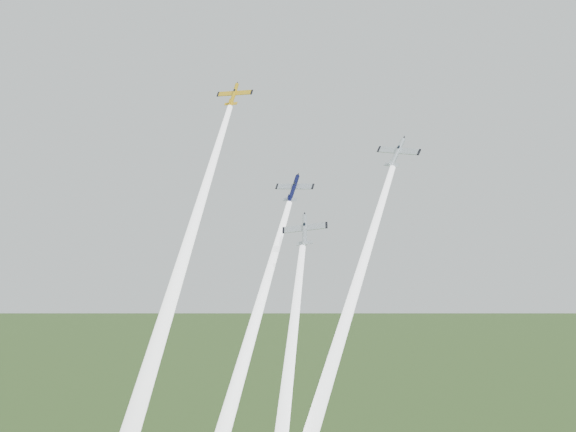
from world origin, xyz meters
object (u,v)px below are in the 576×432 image
Objects in this scene: plane_silver_right at (397,152)px; plane_yellow at (234,94)px; plane_silver_low at (305,230)px; plane_navy at (294,188)px.

plane_yellow is at bearing -171.93° from plane_silver_right.
plane_silver_right is 21.04m from plane_silver_low.
plane_silver_right is (30.51, 2.08, -12.40)m from plane_yellow.
plane_yellow is 34.04m from plane_silver_low.
plane_navy is 15.54m from plane_silver_low.
plane_silver_right is (18.27, 1.87, 5.26)m from plane_navy.
plane_navy is at bearing -10.40° from plane_yellow.
plane_silver_low is (-10.46, -12.93, -12.88)m from plane_silver_right.
plane_yellow is 0.97× the size of plane_navy.
plane_silver_right reaches higher than plane_silver_low.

